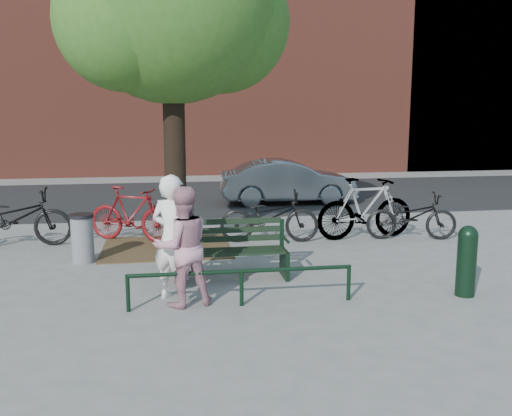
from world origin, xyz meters
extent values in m
plane|color=gray|center=(0.00, 0.00, 0.00)|extent=(90.00, 90.00, 0.00)
cube|color=brown|center=(-1.00, 2.20, 0.01)|extent=(2.40, 2.00, 0.02)
cube|color=black|center=(0.00, 8.50, 0.01)|extent=(40.00, 7.00, 0.01)
cube|color=brown|center=(0.00, 16.00, 6.00)|extent=(45.00, 4.00, 12.00)
cube|color=brown|center=(14.00, 16.00, 7.00)|extent=(10.00, 4.00, 14.00)
cube|color=black|center=(-0.84, 0.00, 0.23)|extent=(0.06, 0.52, 0.45)
cube|color=black|center=(-0.84, 0.23, 0.67)|extent=(0.06, 0.06, 0.44)
cylinder|color=black|center=(-0.84, -0.10, 0.63)|extent=(0.04, 0.36, 0.04)
cube|color=black|center=(0.84, 0.00, 0.23)|extent=(0.06, 0.52, 0.45)
cube|color=black|center=(0.84, 0.23, 0.67)|extent=(0.06, 0.06, 0.44)
cylinder|color=black|center=(0.84, -0.10, 0.63)|extent=(0.04, 0.36, 0.04)
cube|color=black|center=(0.00, 0.00, 0.45)|extent=(1.64, 0.46, 0.04)
cube|color=black|center=(0.00, 0.23, 0.74)|extent=(1.64, 0.03, 0.47)
cylinder|color=black|center=(-1.50, -1.20, 0.25)|extent=(0.06, 0.06, 0.50)
cylinder|color=black|center=(0.00, -1.20, 0.25)|extent=(0.06, 0.06, 0.50)
cylinder|color=black|center=(1.50, -1.20, 0.25)|extent=(0.06, 0.06, 0.50)
cylinder|color=black|center=(0.00, -1.20, 0.48)|extent=(3.00, 0.06, 0.06)
cylinder|color=black|center=(-0.80, 2.20, 1.90)|extent=(0.40, 0.40, 3.80)
sphere|color=#305A1C|center=(0.10, 2.50, 4.20)|extent=(2.60, 2.60, 2.60)
sphere|color=#305A1C|center=(-1.60, 1.80, 4.10)|extent=(2.40, 2.40, 2.40)
imported|color=white|center=(-0.90, -0.79, 0.88)|extent=(0.77, 0.71, 1.76)
imported|color=#BD828F|center=(-0.77, -1.05, 0.81)|extent=(0.92, 0.79, 1.63)
cylinder|color=black|center=(3.20, -1.27, 0.44)|extent=(0.27, 0.27, 0.88)
sphere|color=black|center=(3.20, -1.27, 0.88)|extent=(0.27, 0.27, 0.27)
cylinder|color=gray|center=(-2.42, 1.40, 0.40)|extent=(0.38, 0.38, 0.79)
cylinder|color=black|center=(-2.42, 1.40, 0.82)|extent=(0.42, 0.42, 0.06)
imported|color=black|center=(-3.87, 2.77, 0.56)|extent=(2.16, 0.83, 1.12)
imported|color=#630E11|center=(-1.68, 2.89, 0.56)|extent=(1.90, 1.28, 1.11)
imported|color=black|center=(1.03, 2.41, 0.51)|extent=(2.03, 0.92, 1.03)
imported|color=gray|center=(3.02, 2.42, 0.63)|extent=(2.16, 0.88, 1.26)
imported|color=black|center=(3.92, 2.20, 0.48)|extent=(1.90, 0.97, 0.95)
imported|color=slate|center=(2.37, 6.94, 0.61)|extent=(3.74, 1.34, 1.23)
camera|label=1|loc=(-0.95, -8.51, 2.64)|focal=40.00mm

